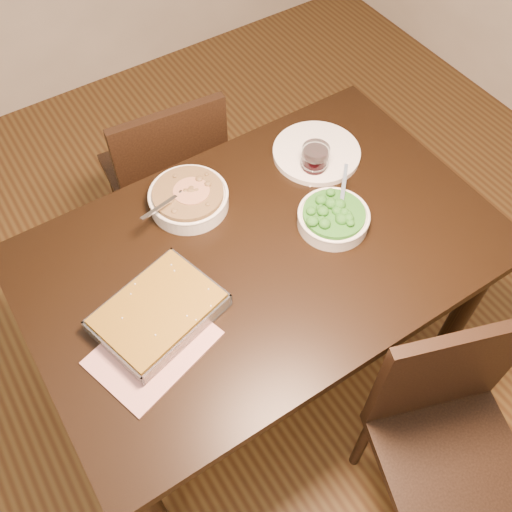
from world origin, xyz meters
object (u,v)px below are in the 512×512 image
Objects in this scene: table at (263,267)px; dinner_plate at (316,153)px; stew_bowl at (189,198)px; broccoli_bowl at (333,217)px; chair_far at (168,175)px; wine_tumbler at (315,159)px; baking_dish at (159,313)px; chair_near at (447,430)px.

dinner_plate is at bearing 32.27° from table.
stew_bowl reaches higher than dinner_plate.
stew_bowl is at bearing 137.41° from broccoli_bowl.
stew_bowl is at bearing 82.44° from chair_far.
table is 14.14× the size of wine_tumbler.
table is 0.31m from stew_bowl.
table is 0.45m from dinner_plate.
broccoli_bowl is 0.60m from baking_dish.
table is 0.68m from chair_far.
chair_near is (0.20, -0.67, -0.17)m from table.
chair_far is at bearing 47.75° from baking_dish.
baking_dish is (-0.37, -0.04, 0.12)m from table.
chair_far reaches higher than stew_bowl.
dinner_plate is (0.47, -0.04, -0.02)m from stew_bowl.
stew_bowl is 0.47m from dinner_plate.
stew_bowl is 0.91× the size of dinner_plate.
chair_near is (-0.17, -0.90, -0.27)m from dinner_plate.
baking_dish reaches higher than dinner_plate.
wine_tumbler is 0.09m from dinner_plate.
chair_far is at bearing 124.07° from wine_tumbler.
table is 6.37× the size of broccoli_bowl.
wine_tumbler is 0.91m from chair_near.
baking_dish is (-0.27, -0.31, -0.01)m from stew_bowl.
chair_far reaches higher than dinner_plate.
dinner_plate is 0.63m from chair_far.
baking_dish is 0.72m from wine_tumbler.
chair_near is at bearing -63.47° from baking_dish.
chair_near is 0.99× the size of chair_far.
dinner_plate is (0.37, 0.23, 0.11)m from table.
chair_near is (-0.12, -0.85, -0.32)m from wine_tumbler.
stew_bowl is 0.31× the size of chair_near.
wine_tumbler is (0.42, -0.09, 0.02)m from stew_bowl.
dinner_plate is at bearing 98.07° from chair_near.
dinner_plate is at bearing 5.24° from baking_dish.
stew_bowl is at bearing 110.53° from table.
stew_bowl is 0.41m from baking_dish.
baking_dish is at bearing -162.25° from wine_tumbler.
table is 3.71× the size of baking_dish.
broccoli_bowl is at bearing -14.63° from baking_dish.
chair_far is at bearing 109.14° from broccoli_bowl.
chair_near reaches higher than dinner_plate.
chair_far is (0.09, 0.39, -0.29)m from stew_bowl.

